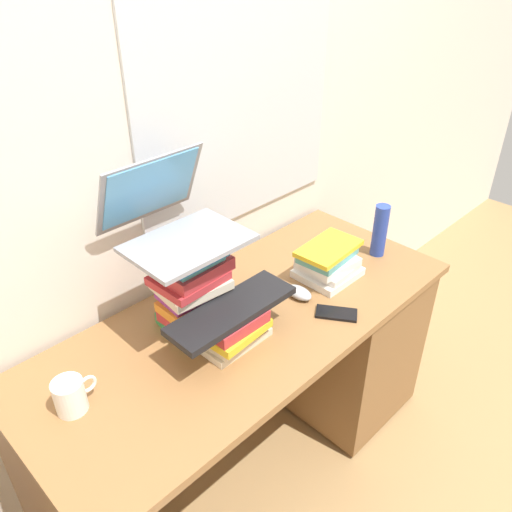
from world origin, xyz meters
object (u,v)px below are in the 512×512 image
Objects in this scene: book_stack_side at (328,262)px; mug at (70,396)px; laptop at (172,220)px; keyboard at (232,310)px; desk at (322,339)px; cell_phone at (336,313)px; book_stack_tall at (192,288)px; computer_mouse at (299,293)px; book_stack_keyboard_riser at (231,328)px; water_bottle at (380,231)px.

mug is (-0.97, 0.09, -0.01)m from book_stack_side.
laptop is 2.87× the size of mug.
laptop is at bearing 98.25° from keyboard.
desk is 3.66× the size of keyboard.
cell_phone reaches higher than desk.
desk is at bearing -12.27° from book_stack_tall.
computer_mouse is at bearing 61.38° from cell_phone.
book_stack_keyboard_riser is at bearing -79.58° from book_stack_tall.
mug reaches higher than desk.
keyboard reaches higher than desk.
computer_mouse is at bearing -30.53° from laptop.
desk is 0.42m from cell_phone.
book_stack_tall is 0.22m from laptop.
laptop is 3.36× the size of computer_mouse.
mug is 0.86m from cell_phone.
laptop is (-0.00, 0.07, 0.21)m from book_stack_tall.
keyboard reaches higher than cell_phone.
water_bottle is at bearing -17.12° from laptop.
laptop is 0.54m from computer_mouse.
mug is 1.24m from water_bottle.
laptop is at bearing 90.64° from book_stack_tall.
cell_phone is (-0.18, -0.17, 0.33)m from desk.
desk is 0.39m from book_stack_side.
water_bottle reaches higher than mug.
mug reaches higher than cell_phone.
water_bottle is 0.45m from cell_phone.
book_stack_tall is 0.87× the size of laptop.
laptop reaches higher than desk.
mug is (-0.45, -0.11, -0.31)m from laptop.
computer_mouse is 0.76× the size of cell_phone.
keyboard is (0.03, -0.22, -0.23)m from laptop.
laptop reaches higher than mug.
book_stack_tall is 0.46m from mug.
desk is at bearing 11.10° from cell_phone.
laptop reaches higher than book_stack_tall.
book_stack_tall is at bearing 167.73° from desk.
book_stack_tall reaches higher than mug.
book_stack_tall is 2.25× the size of cell_phone.
cell_phone is (-0.42, -0.12, -0.10)m from water_bottle.
cell_phone is (0.34, -0.15, -0.05)m from book_stack_keyboard_riser.
keyboard is at bearing -13.14° from mug.
keyboard reaches higher than computer_mouse.
book_stack_keyboard_riser reaches higher than computer_mouse.
book_stack_tall is 0.17m from book_stack_keyboard_riser.
laptop reaches higher than book_stack_keyboard_riser.
keyboard is at bearing 178.21° from water_bottle.
mug is at bearing 128.74° from cell_phone.
keyboard is 3.09× the size of cell_phone.
book_stack_keyboard_riser is at bearing -178.27° from book_stack_side.
cell_phone is at bearing -23.59° from book_stack_keyboard_riser.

